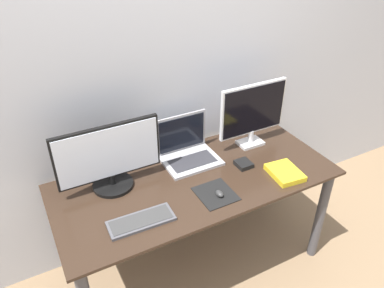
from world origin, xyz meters
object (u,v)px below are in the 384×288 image
(laptop, at_px, (187,149))
(keyboard, at_px, (141,221))
(power_brick, at_px, (244,164))
(monitor_left, at_px, (109,158))
(book, at_px, (285,173))
(mouse, at_px, (219,194))
(monitor_right, at_px, (253,112))

(laptop, distance_m, keyboard, 0.63)
(laptop, xyz_separation_m, power_brick, (0.27, -0.24, -0.05))
(laptop, bearing_deg, monitor_left, -174.15)
(keyboard, height_order, power_brick, power_brick)
(book, bearing_deg, keyboard, 177.98)
(mouse, xyz_separation_m, power_brick, (0.28, 0.18, -0.00))
(monitor_right, relative_size, power_brick, 4.83)
(monitor_left, distance_m, keyboard, 0.40)
(monitor_right, distance_m, laptop, 0.49)
(keyboard, relative_size, book, 1.52)
(monitor_right, bearing_deg, monitor_left, -179.99)
(monitor_left, relative_size, laptop, 1.70)
(monitor_left, distance_m, mouse, 0.64)
(laptop, height_order, book, laptop)
(laptop, bearing_deg, monitor_right, -6.55)
(mouse, distance_m, power_brick, 0.33)
(monitor_right, distance_m, book, 0.45)
(monitor_right, bearing_deg, book, -92.96)
(monitor_left, height_order, laptop, monitor_left)
(monitor_left, bearing_deg, book, -22.23)
(book, bearing_deg, power_brick, 130.65)
(keyboard, height_order, mouse, mouse)
(power_brick, bearing_deg, keyboard, -167.81)
(monitor_left, bearing_deg, laptop, 5.85)
(monitor_right, bearing_deg, keyboard, -159.14)
(monitor_left, distance_m, power_brick, 0.82)
(monitor_right, relative_size, mouse, 8.24)
(mouse, bearing_deg, monitor_left, 143.19)
(keyboard, height_order, book, book)
(monitor_left, relative_size, monitor_right, 1.23)
(monitor_right, relative_size, book, 2.11)
(monitor_left, relative_size, book, 2.60)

